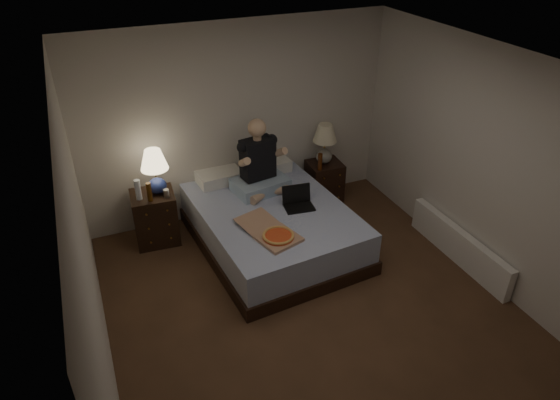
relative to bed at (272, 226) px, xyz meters
name	(u,v)px	position (x,y,z in m)	size (l,w,h in m)	color
floor	(314,312)	(-0.05, -1.27, -0.27)	(4.00, 4.50, 0.00)	brown
ceiling	(326,73)	(-0.05, -1.27, 2.23)	(4.00, 4.50, 0.00)	white
wall_back	(238,122)	(-0.05, 0.98, 0.98)	(4.00, 2.50, 0.00)	beige
wall_left	(87,264)	(-2.05, -1.27, 0.98)	(4.50, 2.50, 0.00)	beige
wall_right	(491,169)	(1.95, -1.27, 0.98)	(4.50, 2.50, 0.00)	beige
bed	(272,226)	(0.00, 0.00, 0.00)	(1.61, 2.14, 0.54)	#5368A6
nightstand_left	(155,218)	(-1.27, 0.64, 0.06)	(0.51, 0.46, 0.66)	black
nightstand_right	(324,182)	(1.06, 0.69, 0.02)	(0.45, 0.40, 0.58)	black
lamp_left	(155,172)	(-1.19, 0.65, 0.67)	(0.32, 0.32, 0.56)	navy
lamp_right	(325,144)	(1.05, 0.71, 0.60)	(0.32, 0.32, 0.56)	gray
water_bottle	(138,190)	(-1.42, 0.59, 0.52)	(0.07, 0.07, 0.25)	white
soda_can	(166,193)	(-1.12, 0.51, 0.44)	(0.07, 0.07, 0.10)	beige
beer_bottle_left	(149,192)	(-1.31, 0.50, 0.51)	(0.06, 0.06, 0.23)	#57320C
beer_bottle_right	(320,162)	(0.91, 0.55, 0.43)	(0.06, 0.06, 0.23)	#50240B
person	(260,157)	(0.02, 0.42, 0.73)	(0.66, 0.52, 0.93)	black
laptop	(299,199)	(0.29, -0.14, 0.39)	(0.34, 0.28, 0.24)	black
pizza_box	(278,236)	(-0.18, -0.64, 0.31)	(0.40, 0.76, 0.08)	tan
radiator	(459,246)	(1.88, -1.14, -0.07)	(0.10, 1.60, 0.40)	white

